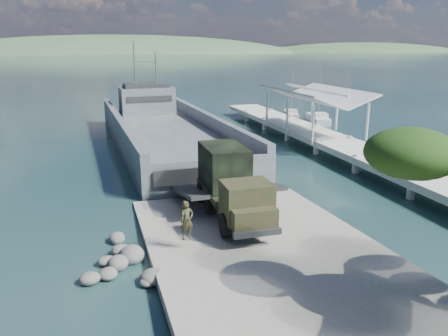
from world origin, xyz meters
TOP-DOWN VIEW (x-y plane):
  - ground at (0.00, 0.00)m, footprint 1400.00×1400.00m
  - boat_ramp at (0.00, -1.00)m, footprint 10.00×18.00m
  - shoreline_rocks at (-6.20, 0.50)m, footprint 3.20×5.60m
  - distant_headlands at (50.00, 560.00)m, footprint 1000.00×240.00m
  - pier at (13.00, 18.77)m, footprint 6.40×44.00m
  - landing_craft at (-0.57, 22.95)m, footprint 9.95×34.91m
  - military_truck at (-0.32, 3.50)m, footprint 2.53×7.42m
  - soldier at (-3.31, 0.36)m, footprint 0.74×0.59m
  - sailboat_near at (19.60, 30.76)m, footprint 3.40×6.38m
  - sailboat_far at (18.17, 35.51)m, footprint 3.19×5.42m

SIDE VIEW (x-z plane):
  - ground at x=0.00m, z-range 0.00..0.00m
  - shoreline_rocks at x=-6.20m, z-range -0.45..0.45m
  - distant_headlands at x=50.00m, z-range -24.00..24.00m
  - boat_ramp at x=0.00m, z-range 0.00..0.50m
  - sailboat_far at x=18.17m, z-range -2.84..3.51m
  - sailboat_near at x=19.60m, z-range -3.33..4.13m
  - landing_craft at x=-0.57m, z-range -4.30..5.98m
  - soldier at x=-3.31m, z-range 0.50..2.25m
  - pier at x=13.00m, z-range -1.45..4.65m
  - military_truck at x=-0.32m, z-range 0.49..3.91m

